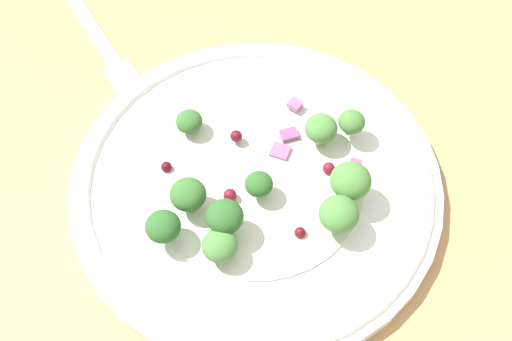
{
  "coord_description": "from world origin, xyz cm",
  "views": [
    {
      "loc": [
        -27.64,
        -5.04,
        43.81
      ],
      "look_at": [
        -2.87,
        2.34,
        2.7
      ],
      "focal_mm": 47.17,
      "sensor_mm": 36.0,
      "label": 1
    }
  ],
  "objects_px": {
    "broccoli_floret_1": "(220,246)",
    "fork": "(94,30)",
    "broccoli_floret_2": "(188,125)",
    "plate": "(256,184)",
    "broccoli_floret_0": "(225,217)"
  },
  "relations": [
    {
      "from": "plate",
      "to": "broccoli_floret_0",
      "type": "bearing_deg",
      "value": 169.75
    },
    {
      "from": "plate",
      "to": "fork",
      "type": "distance_m",
      "value": 0.22
    },
    {
      "from": "broccoli_floret_0",
      "to": "fork",
      "type": "relative_size",
      "value": 0.18
    },
    {
      "from": "broccoli_floret_1",
      "to": "fork",
      "type": "bearing_deg",
      "value": 44.65
    },
    {
      "from": "fork",
      "to": "plate",
      "type": "bearing_deg",
      "value": -121.96
    },
    {
      "from": "broccoli_floret_0",
      "to": "broccoli_floret_1",
      "type": "distance_m",
      "value": 0.02
    },
    {
      "from": "broccoli_floret_2",
      "to": "fork",
      "type": "bearing_deg",
      "value": 53.92
    },
    {
      "from": "broccoli_floret_2",
      "to": "broccoli_floret_1",
      "type": "bearing_deg",
      "value": -148.54
    },
    {
      "from": "plate",
      "to": "broccoli_floret_2",
      "type": "height_order",
      "value": "broccoli_floret_2"
    },
    {
      "from": "plate",
      "to": "fork",
      "type": "relative_size",
      "value": 1.86
    },
    {
      "from": "plate",
      "to": "broccoli_floret_0",
      "type": "height_order",
      "value": "broccoli_floret_0"
    },
    {
      "from": "plate",
      "to": "broccoli_floret_1",
      "type": "distance_m",
      "value": 0.07
    },
    {
      "from": "broccoli_floret_2",
      "to": "fork",
      "type": "height_order",
      "value": "broccoli_floret_2"
    },
    {
      "from": "broccoli_floret_1",
      "to": "fork",
      "type": "relative_size",
      "value": 0.17
    },
    {
      "from": "broccoli_floret_0",
      "to": "broccoli_floret_1",
      "type": "relative_size",
      "value": 1.06
    }
  ]
}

